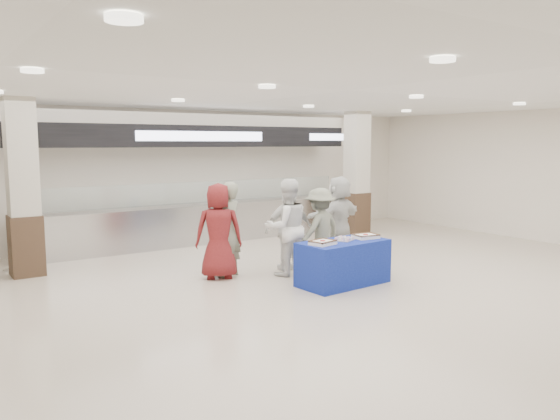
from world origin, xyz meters
TOP-DOWN VIEW (x-y plane):
  - ground at (0.00, 0.00)m, footprint 14.00×14.00m
  - serving_line at (0.00, 5.40)m, footprint 8.70×0.85m
  - column_left at (-4.00, 4.20)m, footprint 0.55×0.55m
  - column_right at (4.00, 4.20)m, footprint 0.55×0.55m
  - display_table at (0.33, 0.46)m, footprint 1.59×0.87m
  - sheet_cake_left at (-0.16, 0.41)m, footprint 0.45×0.38m
  - sheet_cake_right at (0.83, 0.45)m, footprint 0.44×0.36m
  - cupcake_tray at (0.38, 0.50)m, footprint 0.44×0.40m
  - civilian_maroon at (-1.21, 2.03)m, footprint 0.98×0.84m
  - soldier_a at (-1.01, 2.06)m, footprint 0.73×0.62m
  - chef_tall at (-0.07, 1.56)m, footprint 0.95×0.79m
  - chef_short at (0.18, 1.86)m, footprint 0.99×0.64m
  - soldier_b at (0.67, 1.53)m, footprint 1.11×0.78m
  - civilian_white at (1.69, 2.18)m, footprint 1.67×0.85m

SIDE VIEW (x-z plane):
  - ground at x=0.00m, z-range 0.00..0.00m
  - display_table at x=0.33m, z-range 0.00..0.75m
  - cupcake_tray at x=0.38m, z-range 0.75..0.81m
  - soldier_b at x=0.67m, z-range 0.00..1.56m
  - chef_short at x=0.18m, z-range 0.00..1.57m
  - sheet_cake_left at x=-0.16m, z-range 0.75..0.84m
  - sheet_cake_right at x=0.83m, z-range 0.75..0.84m
  - civilian_maroon at x=-1.21m, z-range 0.00..1.70m
  - soldier_a at x=-1.01m, z-range 0.00..1.71m
  - civilian_white at x=1.69m, z-range 0.00..1.72m
  - chef_tall at x=-0.07m, z-range 0.00..1.76m
  - serving_line at x=0.00m, z-range -0.24..2.56m
  - column_left at x=-4.00m, z-range -0.07..3.13m
  - column_right at x=4.00m, z-range -0.07..3.13m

